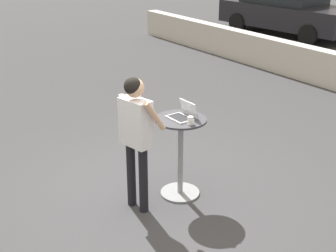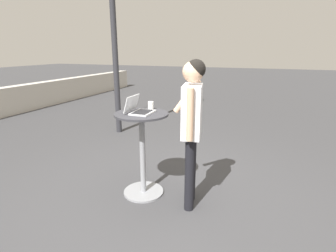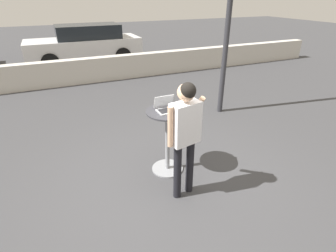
{
  "view_description": "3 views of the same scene",
  "coord_description": "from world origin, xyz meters",
  "px_view_note": "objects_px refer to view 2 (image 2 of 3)",
  "views": [
    {
      "loc": [
        4.43,
        -2.84,
        3.19
      ],
      "look_at": [
        0.07,
        0.2,
        0.99
      ],
      "focal_mm": 50.0,
      "sensor_mm": 36.0,
      "label": 1
    },
    {
      "loc": [
        -2.6,
        -1.04,
        1.8
      ],
      "look_at": [
        0.3,
        0.09,
        0.89
      ],
      "focal_mm": 28.0,
      "sensor_mm": 36.0,
      "label": 2
    },
    {
      "loc": [
        -1.33,
        -2.93,
        2.64
      ],
      "look_at": [
        0.09,
        0.28,
        0.85
      ],
      "focal_mm": 28.0,
      "sensor_mm": 36.0,
      "label": 3
    }
  ],
  "objects_px": {
    "coffee_mug": "(151,105)",
    "standing_person": "(192,117)",
    "cafe_table": "(142,148)",
    "laptop": "(139,109)"
  },
  "relations": [
    {
      "from": "coffee_mug",
      "to": "standing_person",
      "type": "distance_m",
      "value": 0.66
    },
    {
      "from": "cafe_table",
      "to": "standing_person",
      "type": "distance_m",
      "value": 0.78
    },
    {
      "from": "coffee_mug",
      "to": "standing_person",
      "type": "bearing_deg",
      "value": -112.45
    },
    {
      "from": "cafe_table",
      "to": "coffee_mug",
      "type": "height_order",
      "value": "coffee_mug"
    },
    {
      "from": "cafe_table",
      "to": "laptop",
      "type": "relative_size",
      "value": 3.35
    },
    {
      "from": "laptop",
      "to": "cafe_table",
      "type": "bearing_deg",
      "value": -88.12
    },
    {
      "from": "laptop",
      "to": "coffee_mug",
      "type": "distance_m",
      "value": 0.23
    },
    {
      "from": "laptop",
      "to": "coffee_mug",
      "type": "height_order",
      "value": "laptop"
    },
    {
      "from": "coffee_mug",
      "to": "standing_person",
      "type": "xyz_separation_m",
      "value": [
        -0.25,
        -0.61,
        -0.03
      ]
    },
    {
      "from": "cafe_table",
      "to": "coffee_mug",
      "type": "bearing_deg",
      "value": -5.69
    }
  ]
}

